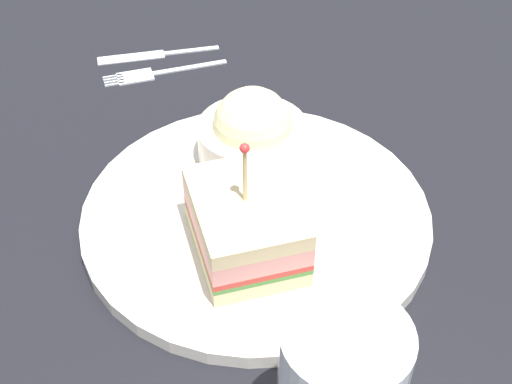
# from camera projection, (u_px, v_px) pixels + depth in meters

# --- Properties ---
(ground_plane) EXTENTS (1.08, 1.08, 0.02)m
(ground_plane) POSITION_uv_depth(u_px,v_px,m) (256.00, 230.00, 0.58)
(ground_plane) COLOR black
(plate) EXTENTS (0.28, 0.28, 0.01)m
(plate) POSITION_uv_depth(u_px,v_px,m) (256.00, 216.00, 0.57)
(plate) COLOR silver
(plate) RESTS_ON ground_plane
(sandwich_half_center) EXTENTS (0.08, 0.10, 0.10)m
(sandwich_half_center) POSITION_uv_depth(u_px,v_px,m) (246.00, 225.00, 0.52)
(sandwich_half_center) COLOR beige
(sandwich_half_center) RESTS_ON plate
(coleslaw_bowl) EXTENTS (0.09, 0.09, 0.07)m
(coleslaw_bowl) POSITION_uv_depth(u_px,v_px,m) (253.00, 134.00, 0.60)
(coleslaw_bowl) COLOR silver
(coleslaw_bowl) RESTS_ON plate
(fork) EXTENTS (0.13, 0.02, 0.00)m
(fork) POSITION_uv_depth(u_px,v_px,m) (151.00, 73.00, 0.73)
(fork) COLOR silver
(fork) RESTS_ON ground_plane
(knife) EXTENTS (0.13, 0.03, 0.00)m
(knife) POSITION_uv_depth(u_px,v_px,m) (151.00, 54.00, 0.76)
(knife) COLOR silver
(knife) RESTS_ON ground_plane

